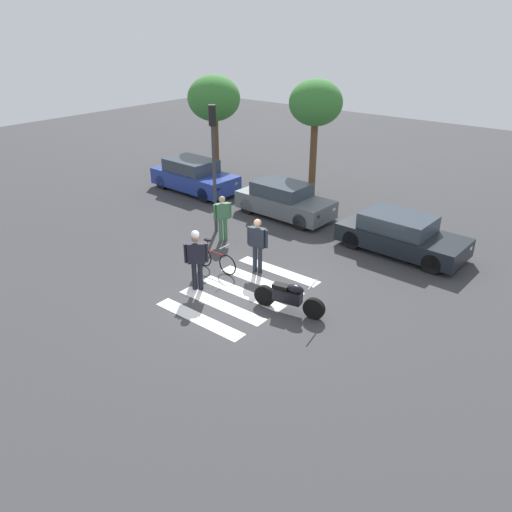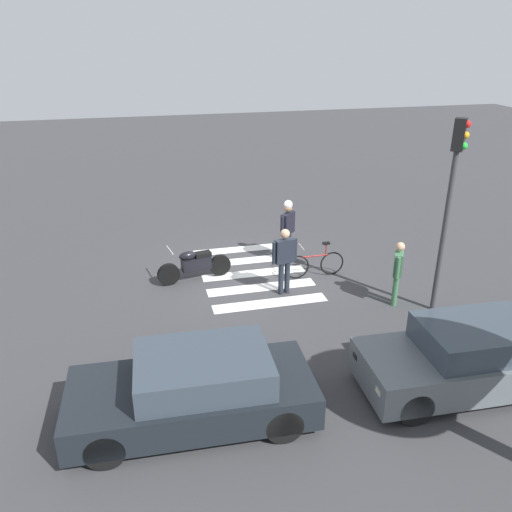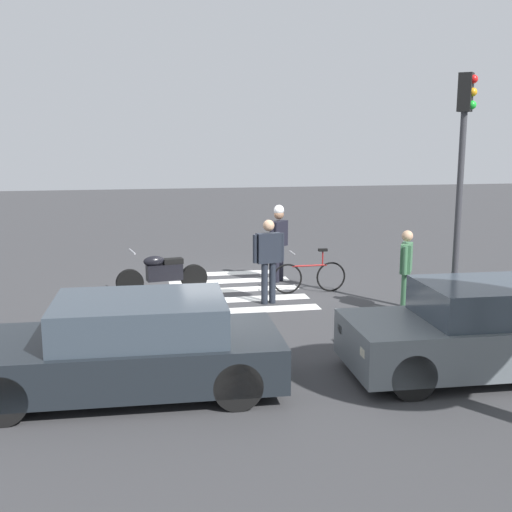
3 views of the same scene
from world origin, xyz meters
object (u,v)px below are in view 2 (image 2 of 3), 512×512
(officer_on_foot, at_px, (285,257))
(pedestrian_bystander, at_px, (398,269))
(police_motorcycle, at_px, (195,265))
(officer_by_motorcycle, at_px, (288,226))
(traffic_light_pole, at_px, (451,189))
(car_grey_coupe, at_px, (467,358))
(leaning_bicycle, at_px, (315,264))
(car_black_suv, at_px, (195,390))

(officer_on_foot, bearing_deg, pedestrian_bystander, 154.75)
(police_motorcycle, bearing_deg, officer_by_motorcycle, -167.13)
(police_motorcycle, relative_size, traffic_light_pole, 0.45)
(police_motorcycle, relative_size, car_grey_coupe, 0.51)
(police_motorcycle, relative_size, officer_on_foot, 1.16)
(pedestrian_bystander, relative_size, traffic_light_pole, 0.36)
(police_motorcycle, xyz_separation_m, car_grey_coupe, (-4.41, 5.89, 0.21))
(car_grey_coupe, xyz_separation_m, traffic_light_pole, (-1.09, -2.86, 2.42))
(car_grey_coupe, height_order, traffic_light_pole, traffic_light_pole)
(officer_on_foot, distance_m, car_grey_coupe, 5.10)
(leaning_bicycle, height_order, officer_on_foot, officer_on_foot)
(leaning_bicycle, xyz_separation_m, officer_on_foot, (1.12, 0.75, 0.66))
(pedestrian_bystander, relative_size, car_grey_coupe, 0.41)
(leaning_bicycle, bearing_deg, car_black_suv, 51.42)
(pedestrian_bystander, bearing_deg, police_motorcycle, -28.37)
(car_grey_coupe, bearing_deg, officer_on_foot, -63.61)
(officer_by_motorcycle, bearing_deg, officer_on_foot, 71.05)
(officer_by_motorcycle, bearing_deg, police_motorcycle, 12.87)
(police_motorcycle, height_order, officer_by_motorcycle, officer_by_motorcycle)
(officer_on_foot, xyz_separation_m, officer_by_motorcycle, (-0.68, -1.98, 0.07))
(pedestrian_bystander, bearing_deg, car_grey_coupe, 85.23)
(car_black_suv, bearing_deg, officer_by_motorcycle, -119.68)
(leaning_bicycle, relative_size, traffic_light_pole, 0.37)
(traffic_light_pole, bearing_deg, leaning_bicycle, -47.65)
(police_motorcycle, height_order, officer_on_foot, officer_on_foot)
(leaning_bicycle, bearing_deg, pedestrian_bystander, 126.12)
(leaning_bicycle, height_order, traffic_light_pole, traffic_light_pole)
(officer_on_foot, bearing_deg, police_motorcycle, -31.83)
(car_black_suv, xyz_separation_m, traffic_light_pole, (-6.21, -2.54, 2.45))
(car_grey_coupe, height_order, car_black_suv, car_grey_coupe)
(officer_on_foot, relative_size, pedestrian_bystander, 1.07)
(police_motorcycle, bearing_deg, traffic_light_pole, 151.15)
(leaning_bicycle, relative_size, officer_on_foot, 0.96)
(leaning_bicycle, height_order, car_black_suv, car_black_suv)
(leaning_bicycle, bearing_deg, officer_by_motorcycle, -70.46)
(pedestrian_bystander, relative_size, car_black_suv, 0.39)
(leaning_bicycle, distance_m, car_grey_coupe, 5.44)
(traffic_light_pole, bearing_deg, car_grey_coupe, 69.24)
(police_motorcycle, height_order, car_grey_coupe, car_grey_coupe)
(police_motorcycle, bearing_deg, officer_on_foot, 148.17)
(police_motorcycle, bearing_deg, car_grey_coupe, 126.83)
(officer_by_motorcycle, relative_size, traffic_light_pole, 0.41)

